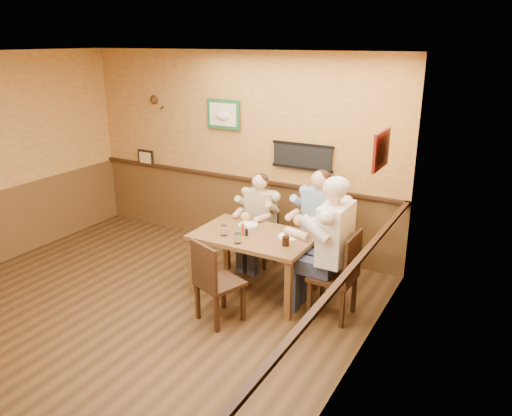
{
  "coord_description": "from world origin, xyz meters",
  "views": [
    {
      "loc": [
        3.67,
        -3.54,
        2.94
      ],
      "look_at": [
        1.04,
        1.18,
        1.1
      ],
      "focal_mm": 35.0,
      "sensor_mm": 36.0,
      "label": 1
    }
  ],
  "objects_px": {
    "chair_back_right": "(319,244)",
    "salt_shaker": "(246,229)",
    "chair_right_end": "(333,274)",
    "cola_tumbler": "(286,241)",
    "diner_white_elder": "(334,256)",
    "hot_sauce_bottle": "(243,229)",
    "chair_near_side": "(220,281)",
    "pepper_shaker": "(247,232)",
    "dining_table": "(254,241)",
    "diner_blue_polo": "(319,230)",
    "diner_tan_shirt": "(261,224)",
    "chair_back_left": "(261,236)",
    "water_glass_left": "(224,230)",
    "water_glass_mid": "(238,238)"
  },
  "relations": [
    {
      "from": "chair_back_right",
      "to": "salt_shaker",
      "type": "bearing_deg",
      "value": -115.69
    },
    {
      "from": "chair_right_end",
      "to": "cola_tumbler",
      "type": "distance_m",
      "value": 0.63
    },
    {
      "from": "diner_white_elder",
      "to": "hot_sauce_bottle",
      "type": "relative_size",
      "value": 9.09
    },
    {
      "from": "chair_near_side",
      "to": "pepper_shaker",
      "type": "distance_m",
      "value": 0.73
    },
    {
      "from": "dining_table",
      "to": "diner_blue_polo",
      "type": "relative_size",
      "value": 1.09
    },
    {
      "from": "diner_tan_shirt",
      "to": "diner_blue_polo",
      "type": "xyz_separation_m",
      "value": [
        0.83,
        0.03,
        0.07
      ]
    },
    {
      "from": "diner_tan_shirt",
      "to": "hot_sauce_bottle",
      "type": "relative_size",
      "value": 7.27
    },
    {
      "from": "dining_table",
      "to": "hot_sauce_bottle",
      "type": "relative_size",
      "value": 8.84
    },
    {
      "from": "chair_near_side",
      "to": "pepper_shaker",
      "type": "relative_size",
      "value": 11.21
    },
    {
      "from": "dining_table",
      "to": "salt_shaker",
      "type": "xyz_separation_m",
      "value": [
        -0.11,
        -0.02,
        0.14
      ]
    },
    {
      "from": "hot_sauce_bottle",
      "to": "diner_tan_shirt",
      "type": "bearing_deg",
      "value": 104.09
    },
    {
      "from": "dining_table",
      "to": "cola_tumbler",
      "type": "height_order",
      "value": "cola_tumbler"
    },
    {
      "from": "chair_back_right",
      "to": "chair_near_side",
      "type": "relative_size",
      "value": 0.95
    },
    {
      "from": "chair_back_left",
      "to": "cola_tumbler",
      "type": "xyz_separation_m",
      "value": [
        0.79,
        -0.86,
        0.4
      ]
    },
    {
      "from": "chair_near_side",
      "to": "diner_white_elder",
      "type": "xyz_separation_m",
      "value": [
        1.03,
        0.68,
        0.25
      ]
    },
    {
      "from": "chair_back_right",
      "to": "diner_blue_polo",
      "type": "bearing_deg",
      "value": 0.0
    },
    {
      "from": "chair_right_end",
      "to": "hot_sauce_bottle",
      "type": "distance_m",
      "value": 1.18
    },
    {
      "from": "diner_tan_shirt",
      "to": "salt_shaker",
      "type": "xyz_separation_m",
      "value": [
        0.21,
        -0.75,
        0.22
      ]
    },
    {
      "from": "water_glass_left",
      "to": "chair_near_side",
      "type": "bearing_deg",
      "value": -62.06
    },
    {
      "from": "cola_tumbler",
      "to": "chair_right_end",
      "type": "bearing_deg",
      "value": 6.09
    },
    {
      "from": "chair_near_side",
      "to": "cola_tumbler",
      "type": "bearing_deg",
      "value": -107.56
    },
    {
      "from": "chair_near_side",
      "to": "diner_blue_polo",
      "type": "bearing_deg",
      "value": -88.97
    },
    {
      "from": "chair_back_right",
      "to": "cola_tumbler",
      "type": "xyz_separation_m",
      "value": [
        -0.05,
        -0.89,
        0.36
      ]
    },
    {
      "from": "salt_shaker",
      "to": "water_glass_left",
      "type": "bearing_deg",
      "value": -135.58
    },
    {
      "from": "diner_white_elder",
      "to": "water_glass_mid",
      "type": "distance_m",
      "value": 1.09
    },
    {
      "from": "salt_shaker",
      "to": "pepper_shaker",
      "type": "bearing_deg",
      "value": -52.57
    },
    {
      "from": "cola_tumbler",
      "to": "diner_tan_shirt",
      "type": "bearing_deg",
      "value": 132.43
    },
    {
      "from": "chair_back_left",
      "to": "hot_sauce_bottle",
      "type": "xyz_separation_m",
      "value": [
        0.2,
        -0.82,
        0.43
      ]
    },
    {
      "from": "dining_table",
      "to": "chair_near_side",
      "type": "bearing_deg",
      "value": -90.65
    },
    {
      "from": "diner_tan_shirt",
      "to": "cola_tumbler",
      "type": "xyz_separation_m",
      "value": [
        0.79,
        -0.86,
        0.23
      ]
    },
    {
      "from": "water_glass_mid",
      "to": "hot_sauce_bottle",
      "type": "distance_m",
      "value": 0.25
    },
    {
      "from": "chair_back_right",
      "to": "diner_tan_shirt",
      "type": "height_order",
      "value": "diner_tan_shirt"
    },
    {
      "from": "water_glass_mid",
      "to": "salt_shaker",
      "type": "xyz_separation_m",
      "value": [
        -0.07,
        0.31,
        -0.01
      ]
    },
    {
      "from": "water_glass_mid",
      "to": "hot_sauce_bottle",
      "type": "relative_size",
      "value": 0.74
    },
    {
      "from": "diner_white_elder",
      "to": "chair_back_left",
      "type": "bearing_deg",
      "value": -120.13
    },
    {
      "from": "chair_back_right",
      "to": "pepper_shaker",
      "type": "xyz_separation_m",
      "value": [
        -0.58,
        -0.84,
        0.34
      ]
    },
    {
      "from": "hot_sauce_bottle",
      "to": "pepper_shaker",
      "type": "height_order",
      "value": "hot_sauce_bottle"
    },
    {
      "from": "diner_blue_polo",
      "to": "hot_sauce_bottle",
      "type": "xyz_separation_m",
      "value": [
        -0.63,
        -0.84,
        0.19
      ]
    },
    {
      "from": "water_glass_mid",
      "to": "cola_tumbler",
      "type": "relative_size",
      "value": 1.09
    },
    {
      "from": "diner_white_elder",
      "to": "salt_shaker",
      "type": "xyz_separation_m",
      "value": [
        -1.13,
        0.05,
        0.08
      ]
    },
    {
      "from": "chair_right_end",
      "to": "hot_sauce_bottle",
      "type": "bearing_deg",
      "value": -88.47
    },
    {
      "from": "dining_table",
      "to": "water_glass_left",
      "type": "xyz_separation_m",
      "value": [
        -0.3,
        -0.21,
        0.15
      ]
    },
    {
      "from": "pepper_shaker",
      "to": "chair_back_left",
      "type": "bearing_deg",
      "value": 107.55
    },
    {
      "from": "diner_tan_shirt",
      "to": "water_glass_mid",
      "type": "distance_m",
      "value": 1.12
    },
    {
      "from": "chair_right_end",
      "to": "diner_white_elder",
      "type": "bearing_deg",
      "value": 180.0
    },
    {
      "from": "diner_tan_shirt",
      "to": "dining_table",
      "type": "bearing_deg",
      "value": -64.97
    },
    {
      "from": "diner_blue_polo",
      "to": "cola_tumbler",
      "type": "distance_m",
      "value": 0.9
    },
    {
      "from": "diner_tan_shirt",
      "to": "water_glass_mid",
      "type": "height_order",
      "value": "diner_tan_shirt"
    },
    {
      "from": "salt_shaker",
      "to": "pepper_shaker",
      "type": "relative_size",
      "value": 1.19
    },
    {
      "from": "water_glass_mid",
      "to": "hot_sauce_bottle",
      "type": "xyz_separation_m",
      "value": [
        -0.07,
        0.24,
        0.02
      ]
    }
  ]
}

